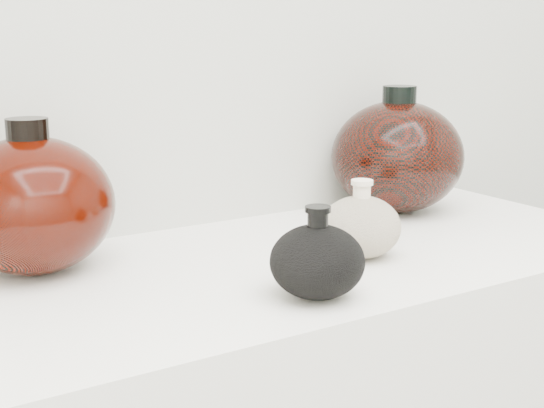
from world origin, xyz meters
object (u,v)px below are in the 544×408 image
black_gourd_vase (317,261)px  cream_gourd_vase (361,226)px  right_round_pot (397,156)px  left_round_pot (33,204)px

black_gourd_vase → cream_gourd_vase: bearing=34.6°
right_round_pot → black_gourd_vase: bearing=-142.5°
right_round_pot → left_round_pot: bearing=-179.4°
black_gourd_vase → left_round_pot: left_round_pot is taller
black_gourd_vase → left_round_pot: bearing=132.7°
cream_gourd_vase → left_round_pot: left_round_pot is taller
black_gourd_vase → cream_gourd_vase: 0.19m
cream_gourd_vase → left_round_pot: bearing=156.3°
left_round_pot → right_round_pot: bearing=0.6°
black_gourd_vase → right_round_pot: (0.40, 0.31, 0.06)m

